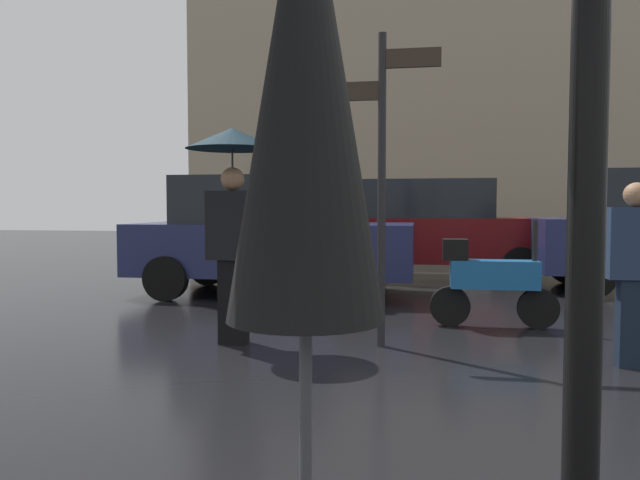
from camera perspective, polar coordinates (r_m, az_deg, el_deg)
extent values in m
cylinder|color=black|center=(1.66, 23.93, 3.50)|extent=(0.09, 0.09, 2.79)
cone|color=black|center=(1.67, -1.40, 15.01)|extent=(0.44, 0.44, 1.30)
cube|color=black|center=(6.15, -8.19, -5.80)|extent=(0.28, 0.18, 0.85)
cube|color=black|center=(6.08, -8.24, 1.38)|extent=(0.51, 0.23, 0.69)
sphere|color=#936B4C|center=(6.08, -8.28, 5.73)|extent=(0.24, 0.24, 0.24)
cylinder|color=black|center=(6.09, -8.29, 7.12)|extent=(0.02, 0.02, 0.30)
cone|color=black|center=(6.12, -8.31, 9.50)|extent=(0.93, 0.93, 0.21)
cube|color=black|center=(5.87, 27.49, -7.00)|extent=(0.25, 0.16, 0.76)
cube|color=#1E2D47|center=(5.79, 27.67, -0.27)|extent=(0.45, 0.20, 0.62)
sphere|color=#936B4C|center=(5.79, 27.77, 3.81)|extent=(0.21, 0.21, 0.21)
cylinder|color=black|center=(7.29, 19.95, -6.11)|extent=(0.46, 0.09, 0.46)
cylinder|color=black|center=(7.17, 12.21, -6.14)|extent=(0.46, 0.09, 0.46)
cube|color=#195999|center=(7.16, 16.16, -3.14)|extent=(0.98, 0.32, 0.32)
cube|color=black|center=(7.10, 12.66, -0.87)|extent=(0.28, 0.28, 0.24)
cylinder|color=black|center=(7.20, 19.68, -0.37)|extent=(0.06, 0.06, 0.55)
cylinder|color=black|center=(11.73, 22.36, -2.31)|extent=(0.62, 0.18, 0.62)
cylinder|color=black|center=(10.10, 24.50, -3.20)|extent=(0.62, 0.18, 0.62)
cube|color=#1E234C|center=(9.49, -4.40, -0.81)|extent=(4.34, 1.80, 0.79)
cube|color=black|center=(9.52, -5.69, 3.77)|extent=(2.39, 1.66, 0.73)
cylinder|color=black|center=(10.18, 4.59, -2.77)|extent=(0.66, 0.18, 0.66)
cylinder|color=black|center=(8.40, 3.54, -4.03)|extent=(0.66, 0.18, 0.66)
cylinder|color=black|center=(10.80, -10.53, -2.48)|extent=(0.66, 0.18, 0.66)
cylinder|color=black|center=(9.13, -14.41, -3.55)|extent=(0.66, 0.18, 0.66)
cube|color=#590C0F|center=(11.85, 11.17, 0.08)|extent=(4.33, 1.76, 0.83)
cube|color=black|center=(11.83, 10.16, 3.85)|extent=(2.38, 1.62, 0.72)
cylinder|color=black|center=(12.87, 17.31, -1.63)|extent=(0.68, 0.18, 0.68)
cylinder|color=black|center=(11.13, 18.54, -2.37)|extent=(0.68, 0.18, 0.68)
cylinder|color=black|center=(12.79, 4.72, -1.52)|extent=(0.68, 0.18, 0.68)
cylinder|color=black|center=(11.04, 3.97, -2.26)|extent=(0.68, 0.18, 0.68)
cylinder|color=black|center=(5.93, 5.85, 4.57)|extent=(0.08, 0.08, 3.05)
cube|color=#33281E|center=(6.08, 8.67, 16.67)|extent=(0.56, 0.04, 0.18)
cube|color=#33281E|center=(6.05, 3.37, 13.87)|extent=(0.52, 0.04, 0.18)
cube|color=gray|center=(19.70, 11.45, 17.90)|extent=(15.48, 2.27, 12.83)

